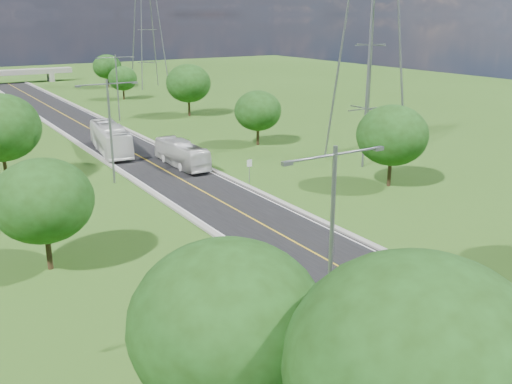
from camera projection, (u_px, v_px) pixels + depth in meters
ground at (122, 147)px, 70.94m from camera, size 260.00×260.00×0.00m
road at (107, 138)px, 75.78m from camera, size 8.00×150.00×0.06m
curb_left at (74, 141)px, 73.61m from camera, size 0.50×150.00×0.22m
curb_right at (137, 134)px, 77.91m from camera, size 0.50×150.00×0.22m
speed_limit_sign at (249, 167)px, 55.28m from camera, size 0.55×0.09×2.40m
overpass at (7, 73)px, 134.96m from camera, size 30.00×3.00×3.20m
streetlight_near_left at (332, 229)px, 27.28m from camera, size 5.90×0.25×10.00m
streetlight_mid_left at (110, 123)px, 53.99m from camera, size 5.90×0.25×10.00m
streetlight_far_right at (117, 82)px, 86.77m from camera, size 5.90×0.25×10.00m
power_tower_near at (371, 31)px, 61.72m from camera, size 9.00×6.40×28.00m
power_tower_far at (147, 23)px, 124.44m from camera, size 9.00×6.40×28.00m
tree_la at (227, 324)px, 20.20m from camera, size 7.14×7.14×8.30m
tree_lb at (43, 201)px, 35.55m from camera, size 6.30×6.30×7.33m
tree_lc at (0, 128)px, 53.59m from camera, size 7.56×7.56×8.79m
tree_lf at (417, 367)px, 16.68m from camera, size 7.98×7.98×9.28m
tree_rb at (392, 135)px, 53.29m from camera, size 6.72×6.72×7.82m
tree_rc at (258, 111)px, 70.77m from camera, size 5.88×5.88×6.84m
tree_rd at (188, 83)px, 90.93m from camera, size 7.14×7.14×8.30m
tree_re at (123, 78)px, 109.45m from camera, size 5.46×5.46×6.35m
tree_rf at (107, 67)px, 127.23m from camera, size 6.30×6.30×7.33m
bus_outbound at (182, 154)px, 61.31m from camera, size 2.29×9.69×2.70m
bus_inbound at (110, 139)px, 67.29m from camera, size 4.42×12.39×3.38m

